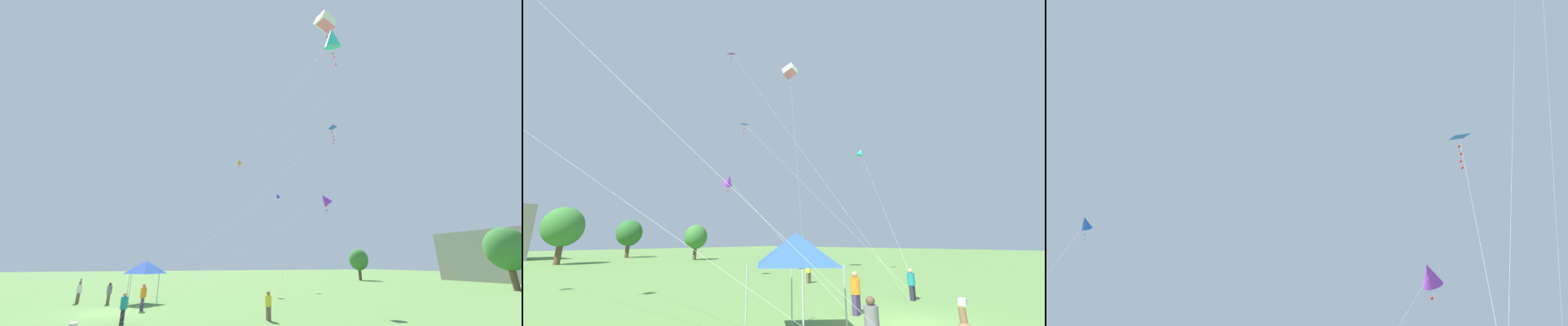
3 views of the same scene
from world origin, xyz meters
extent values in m
plane|color=#5B8442|center=(0.00, 0.00, 0.00)|extent=(220.00, 220.00, 0.00)
cube|color=gray|center=(-13.13, 62.56, 4.39)|extent=(20.09, 11.36, 8.78)
cylinder|color=brown|center=(-26.84, 40.59, 1.08)|extent=(0.57, 0.57, 2.15)
ellipsoid|color=#387533|center=(-26.84, 40.59, 3.79)|extent=(3.85, 3.47, 4.05)
cylinder|color=brown|center=(-1.91, 44.42, 1.39)|extent=(0.73, 0.73, 2.79)
ellipsoid|color=#387533|center=(-1.91, 44.42, 4.91)|extent=(4.99, 4.49, 5.24)
cylinder|color=#B7B7BC|center=(-5.68, 0.90, 1.16)|extent=(0.05, 0.05, 2.32)
cylinder|color=#B7B7BC|center=(-3.35, 0.90, 1.16)|extent=(0.05, 0.05, 2.32)
cylinder|color=#B7B7BC|center=(-5.68, 3.23, 1.16)|extent=(0.05, 0.05, 2.32)
cylinder|color=#B7B7BC|center=(-3.35, 3.23, 1.16)|extent=(0.05, 0.05, 2.32)
pyramid|color=blue|center=(-4.52, 2.06, 2.86)|extent=(2.58, 2.58, 1.07)
cube|color=white|center=(5.21, -0.82, 0.15)|extent=(0.50, 0.33, 0.30)
cube|color=brown|center=(-4.59, -0.57, 0.39)|extent=(0.37, 0.21, 0.78)
cylinder|color=slate|center=(-4.59, -0.57, 1.10)|extent=(0.39, 0.39, 0.64)
sphere|color=brown|center=(-4.59, -0.57, 1.53)|extent=(0.24, 0.24, 0.24)
cube|color=brown|center=(6.24, 9.50, 0.38)|extent=(0.36, 0.20, 0.75)
cylinder|color=yellow|center=(6.24, 9.50, 1.06)|extent=(0.38, 0.38, 0.62)
sphere|color=#896042|center=(6.24, 9.50, 1.48)|extent=(0.23, 0.23, 0.23)
cube|color=brown|center=(-6.06, -3.08, 0.40)|extent=(0.38, 0.21, 0.79)
cylinder|color=white|center=(-6.06, -3.08, 1.12)|extent=(0.40, 0.40, 0.66)
sphere|color=#896042|center=(-6.06, -3.08, 1.56)|extent=(0.25, 0.25, 0.25)
cylinder|color=#896042|center=(-6.06, -3.07, 1.66)|extent=(0.17, 0.18, 0.56)
cube|color=#282833|center=(4.69, 1.42, 0.38)|extent=(0.37, 0.20, 0.77)
cylinder|color=teal|center=(4.69, 1.42, 1.08)|extent=(0.38, 0.38, 0.63)
sphere|color=tan|center=(4.69, 1.42, 1.51)|extent=(0.24, 0.24, 0.24)
cube|color=#473860|center=(-0.16, 2.23, 0.42)|extent=(0.40, 0.22, 0.84)
cylinder|color=orange|center=(-0.16, 2.23, 1.19)|extent=(0.42, 0.42, 0.69)
sphere|color=tan|center=(-0.16, 2.23, 1.65)|extent=(0.26, 0.26, 0.26)
cylinder|color=silver|center=(6.97, 13.14, 14.45)|extent=(5.36, 23.45, 28.91)
cylinder|color=silver|center=(1.52, 9.19, 4.12)|extent=(3.29, 13.19, 8.25)
cone|color=purple|center=(3.17, 15.79, 8.24)|extent=(0.99, 1.28, 1.34)
sphere|color=red|center=(3.11, 15.87, 7.70)|extent=(0.13, 0.13, 0.13)
sphere|color=red|center=(3.17, 15.82, 7.32)|extent=(0.13, 0.13, 0.13)
cylinder|color=silver|center=(5.01, 8.60, 7.08)|extent=(0.27, 14.68, 14.16)
pyramid|color=blue|center=(4.87, 15.94, 14.21)|extent=(0.97, 0.87, 0.23)
sphere|color=red|center=(4.82, 15.89, 13.68)|extent=(0.12, 0.12, 0.12)
sphere|color=red|center=(4.87, 15.96, 13.35)|extent=(0.12, 0.12, 0.12)
sphere|color=red|center=(4.82, 15.99, 13.03)|extent=(0.12, 0.12, 0.12)
sphere|color=red|center=(4.86, 15.91, 12.70)|extent=(0.12, 0.12, 0.12)
cylinder|color=silver|center=(10.31, 5.10, 6.20)|extent=(10.67, 7.97, 12.40)
cone|color=#2DBCD1|center=(15.64, 9.08, 12.39)|extent=(1.05, 0.95, 1.04)
sphere|color=pink|center=(15.72, 9.10, 11.94)|extent=(0.11, 0.11, 0.11)
sphere|color=pink|center=(15.56, 9.10, 11.62)|extent=(0.11, 0.11, 0.11)
sphere|color=pink|center=(15.72, 9.02, 11.30)|extent=(0.11, 0.11, 0.11)
sphere|color=pink|center=(15.68, 9.10, 10.99)|extent=(0.11, 0.11, 0.11)
cylinder|color=silver|center=(7.64, 11.65, 10.50)|extent=(2.55, 3.57, 20.99)
cube|color=white|center=(8.91, 13.43, 20.99)|extent=(1.37, 1.54, 1.29)
cube|color=pink|center=(8.91, 13.43, 20.62)|extent=(1.20, 1.24, 0.65)
sphere|color=pink|center=(8.92, 13.46, 20.16)|extent=(0.20, 0.20, 0.20)
sphere|color=pink|center=(8.90, 13.44, 19.59)|extent=(0.20, 0.20, 0.20)
cylinder|color=silver|center=(-10.77, 5.15, 8.80)|extent=(10.46, 15.87, 17.60)
cone|color=orange|center=(-15.99, 13.08, 17.60)|extent=(1.08, 1.12, 0.97)
sphere|color=purple|center=(-16.04, 13.05, 17.15)|extent=(0.11, 0.11, 0.11)
sphere|color=purple|center=(-16.00, 13.01, 16.83)|extent=(0.11, 0.11, 0.11)
sphere|color=purple|center=(-16.03, 13.13, 16.52)|extent=(0.11, 0.11, 0.11)
cylinder|color=silver|center=(-10.25, 9.19, 6.34)|extent=(10.29, 19.58, 12.68)
cone|color=blue|center=(-15.39, 18.97, 12.67)|extent=(0.89, 1.10, 1.05)
sphere|color=#2DBCD1|center=(-15.42, 18.94, 12.27)|extent=(0.10, 0.10, 0.10)
sphere|color=#2DBCD1|center=(-15.35, 18.98, 12.00)|extent=(0.10, 0.10, 0.10)
sphere|color=#2DBCD1|center=(-15.31, 18.91, 11.72)|extent=(0.10, 0.10, 0.10)
camera|label=1|loc=(24.20, 2.95, 3.22)|focal=20.00mm
camera|label=2|loc=(-12.63, -4.43, 3.13)|focal=20.00mm
camera|label=3|loc=(4.38, -7.73, 3.65)|focal=40.00mm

